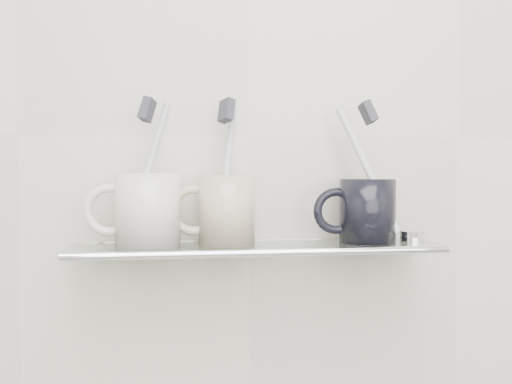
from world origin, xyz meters
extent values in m
plane|color=beige|center=(0.00, 1.10, 1.25)|extent=(2.50, 0.00, 2.50)
cube|color=silver|center=(0.00, 1.04, 1.10)|extent=(0.50, 0.12, 0.01)
cylinder|color=silver|center=(0.00, 0.98, 1.10)|extent=(0.50, 0.01, 0.01)
cylinder|color=silver|center=(-0.21, 1.09, 1.09)|extent=(0.02, 0.03, 0.02)
cylinder|color=silver|center=(0.21, 1.09, 1.09)|extent=(0.02, 0.03, 0.02)
cylinder|color=white|center=(-0.14, 1.04, 1.15)|extent=(0.11, 0.11, 0.10)
torus|color=white|center=(-0.19, 1.04, 1.15)|extent=(0.07, 0.01, 0.07)
cylinder|color=#B3BAC0|center=(-0.14, 1.04, 1.20)|extent=(0.07, 0.04, 0.18)
cube|color=#313139|center=(-0.14, 1.04, 1.28)|extent=(0.03, 0.03, 0.04)
cylinder|color=beige|center=(-0.04, 1.04, 1.15)|extent=(0.08, 0.08, 0.09)
torus|color=beige|center=(-0.08, 1.04, 1.15)|extent=(0.07, 0.01, 0.07)
cylinder|color=#AFAFC0|center=(-0.04, 1.04, 1.20)|extent=(0.04, 0.07, 0.18)
cube|color=#313139|center=(-0.04, 1.04, 1.28)|extent=(0.03, 0.03, 0.04)
cylinder|color=black|center=(0.16, 1.04, 1.14)|extent=(0.08, 0.08, 0.09)
torus|color=black|center=(0.11, 1.04, 1.14)|extent=(0.06, 0.01, 0.06)
cylinder|color=silver|center=(0.16, 1.04, 1.20)|extent=(0.08, 0.05, 0.18)
cube|color=#313139|center=(0.16, 1.04, 1.28)|extent=(0.02, 0.03, 0.04)
cylinder|color=silver|center=(0.23, 1.04, 1.11)|extent=(0.04, 0.04, 0.01)
camera|label=1|loc=(-0.13, 0.18, 1.21)|focal=45.00mm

